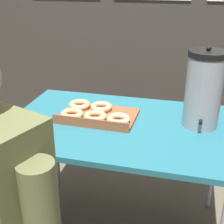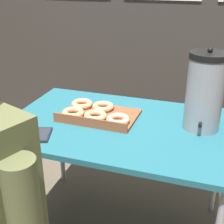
{
  "view_description": "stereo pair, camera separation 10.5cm",
  "coord_description": "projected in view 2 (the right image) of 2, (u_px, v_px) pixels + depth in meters",
  "views": [
    {
      "loc": [
        0.32,
        -1.41,
        1.43
      ],
      "look_at": [
        -0.04,
        0.0,
        0.77
      ],
      "focal_mm": 50.0,
      "sensor_mm": 36.0,
      "label": 1
    },
    {
      "loc": [
        0.42,
        -1.38,
        1.43
      ],
      "look_at": [
        -0.04,
        0.0,
        0.77
      ],
      "focal_mm": 50.0,
      "sensor_mm": 36.0,
      "label": 2
    }
  ],
  "objects": [
    {
      "name": "coffee_urn",
      "position": [
        205.0,
        92.0,
        1.49
      ],
      "size": [
        0.18,
        0.21,
        0.41
      ],
      "color": "#939399",
      "rests_on": "folding_table"
    },
    {
      "name": "donut_box",
      "position": [
        96.0,
        113.0,
        1.68
      ],
      "size": [
        0.42,
        0.3,
        0.05
      ],
      "rotation": [
        0.0,
        0.0,
        -0.03
      ],
      "color": "brown",
      "rests_on": "folding_table"
    },
    {
      "name": "folding_table",
      "position": [
        119.0,
        132.0,
        1.64
      ],
      "size": [
        1.15,
        0.76,
        0.71
      ],
      "color": "#236675",
      "rests_on": "ground"
    },
    {
      "name": "cell_phone",
      "position": [
        42.0,
        135.0,
        1.49
      ],
      "size": [
        0.12,
        0.16,
        0.01
      ],
      "rotation": [
        0.0,
        0.0,
        0.32
      ],
      "color": "black",
      "rests_on": "folding_table"
    }
  ]
}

